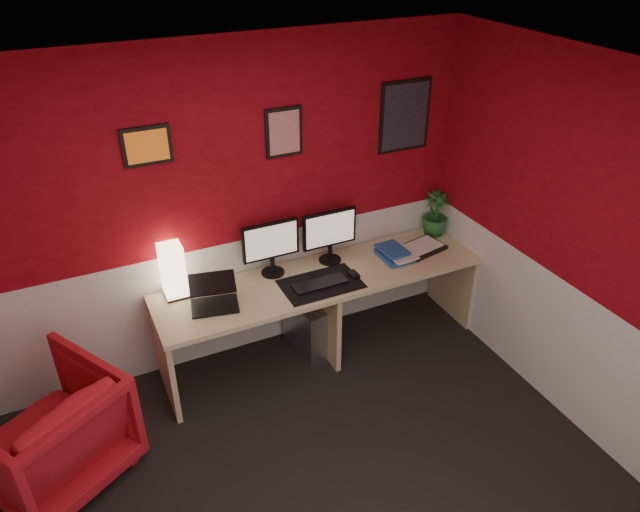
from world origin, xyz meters
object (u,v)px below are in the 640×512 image
(monitor_left, at_px, (271,241))
(laptop, at_px, (214,294))
(shoji_lamp, at_px, (173,272))
(zen_tray, at_px, (422,248))
(desk, at_px, (323,314))
(potted_plant, at_px, (435,214))
(monitor_right, at_px, (330,229))
(pc_tower, at_px, (307,326))
(armchair, at_px, (47,431))

(monitor_left, bearing_deg, laptop, -155.88)
(shoji_lamp, bearing_deg, zen_tray, -5.99)
(desk, xyz_separation_m, shoji_lamp, (-1.08, 0.23, 0.56))
(shoji_lamp, xyz_separation_m, monitor_left, (0.75, -0.02, 0.09))
(shoji_lamp, xyz_separation_m, laptop, (0.21, -0.26, -0.09))
(desk, relative_size, potted_plant, 6.67)
(monitor_right, xyz_separation_m, pc_tower, (-0.26, -0.10, -0.80))
(desk, xyz_separation_m, armchair, (-2.08, -0.38, 0.01))
(desk, height_order, zen_tray, zen_tray)
(desk, distance_m, monitor_left, 0.76)
(monitor_right, relative_size, pc_tower, 1.29)
(monitor_right, bearing_deg, armchair, -165.83)
(monitor_left, relative_size, armchair, 0.69)
(laptop, xyz_separation_m, zen_tray, (1.79, 0.05, -0.09))
(monitor_right, bearing_deg, pc_tower, -158.32)
(zen_tray, distance_m, potted_plant, 0.35)
(shoji_lamp, distance_m, armchair, 1.29)
(laptop, xyz_separation_m, monitor_left, (0.54, 0.24, 0.18))
(desk, height_order, laptop, laptop)
(potted_plant, bearing_deg, monitor_right, -179.22)
(laptop, xyz_separation_m, potted_plant, (2.03, 0.23, 0.08))
(potted_plant, bearing_deg, pc_tower, -174.74)
(monitor_left, distance_m, zen_tray, 1.30)
(shoji_lamp, bearing_deg, pc_tower, -8.51)
(monitor_right, height_order, armchair, monitor_right)
(laptop, distance_m, monitor_right, 1.06)
(laptop, height_order, potted_plant, potted_plant)
(zen_tray, bearing_deg, monitor_left, 171.48)
(shoji_lamp, height_order, potted_plant, shoji_lamp)
(desk, bearing_deg, monitor_right, 50.31)
(armchair, bearing_deg, laptop, 165.31)
(monitor_left, bearing_deg, shoji_lamp, 178.32)
(desk, xyz_separation_m, pc_tower, (-0.11, 0.08, -0.14))
(pc_tower, height_order, armchair, armchair)
(shoji_lamp, bearing_deg, laptop, -51.03)
(zen_tray, relative_size, potted_plant, 0.90)
(armchair, bearing_deg, potted_plant, 159.53)
(laptop, distance_m, potted_plant, 2.04)
(armchair, bearing_deg, desk, 159.78)
(monitor_left, xyz_separation_m, monitor_right, (0.48, -0.02, 0.00))
(monitor_right, bearing_deg, laptop, -167.89)
(desk, bearing_deg, armchair, -169.64)
(monitor_right, relative_size, zen_tray, 1.66)
(laptop, relative_size, monitor_left, 0.57)
(shoji_lamp, relative_size, monitor_right, 0.69)
(monitor_left, relative_size, potted_plant, 1.49)
(laptop, distance_m, armchair, 1.34)
(monitor_left, height_order, pc_tower, monitor_left)
(monitor_right, distance_m, pc_tower, 0.84)
(laptop, xyz_separation_m, monitor_right, (1.02, 0.22, 0.18))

